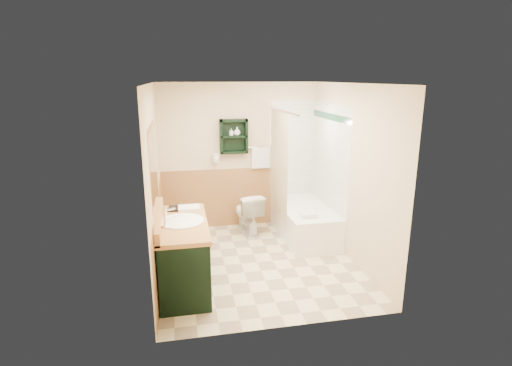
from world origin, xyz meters
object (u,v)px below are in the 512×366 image
(hair_dryer, at_px, (216,158))
(bathtub, at_px, (305,221))
(vanity, at_px, (183,255))
(vanity_book, at_px, (167,201))
(wall_shelf, at_px, (234,136))
(soap_bottle_a, at_px, (231,134))
(toilet, at_px, (248,213))
(soap_bottle_b, at_px, (237,132))

(hair_dryer, xyz_separation_m, bathtub, (1.33, -0.67, -0.95))
(vanity, bearing_deg, bathtub, 32.48)
(bathtub, bearing_deg, vanity_book, -160.67)
(wall_shelf, relative_size, soap_bottle_a, 4.82)
(bathtub, distance_m, soap_bottle_a, 1.83)
(hair_dryer, bearing_deg, bathtub, -26.80)
(vanity, bearing_deg, toilet, 55.68)
(soap_bottle_a, bearing_deg, wall_shelf, 7.10)
(bathtub, height_order, soap_bottle_b, soap_bottle_b)
(bathtub, bearing_deg, wall_shelf, 147.84)
(vanity_book, relative_size, soap_bottle_b, 1.67)
(hair_dryer, xyz_separation_m, soap_bottle_b, (0.35, -0.03, 0.42))
(soap_bottle_b, bearing_deg, bathtub, -33.38)
(vanity, distance_m, vanity_book, 0.74)
(vanity, relative_size, soap_bottle_a, 11.52)
(hair_dryer, bearing_deg, soap_bottle_a, -6.59)
(vanity, bearing_deg, hair_dryer, 72.54)
(hair_dryer, xyz_separation_m, toilet, (0.46, -0.34, -0.86))
(vanity, bearing_deg, soap_bottle_a, 65.34)
(hair_dryer, bearing_deg, vanity_book, -118.49)
(soap_bottle_a, bearing_deg, vanity, -114.66)
(wall_shelf, height_order, toilet, wall_shelf)
(hair_dryer, relative_size, vanity, 0.18)
(bathtub, height_order, vanity_book, vanity_book)
(vanity, distance_m, toilet, 1.88)
(hair_dryer, xyz_separation_m, vanity_book, (-0.76, -1.40, -0.25))
(wall_shelf, distance_m, bathtub, 1.78)
(wall_shelf, height_order, bathtub, wall_shelf)
(vanity, relative_size, vanity_book, 5.85)
(bathtub, height_order, soap_bottle_a, soap_bottle_a)
(bathtub, xyz_separation_m, soap_bottle_b, (-0.97, 0.64, 1.37))
(bathtub, distance_m, toilet, 0.93)
(vanity, relative_size, toilet, 1.92)
(hair_dryer, bearing_deg, vanity, -107.46)
(hair_dryer, distance_m, vanity, 2.13)
(toilet, bearing_deg, bathtub, 149.70)
(hair_dryer, distance_m, toilet, 1.04)
(soap_bottle_a, height_order, soap_bottle_b, soap_bottle_b)
(bathtub, bearing_deg, soap_bottle_a, 149.03)
(toilet, height_order, soap_bottle_b, soap_bottle_b)
(toilet, height_order, vanity_book, vanity_book)
(soap_bottle_b, bearing_deg, soap_bottle_a, 180.00)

